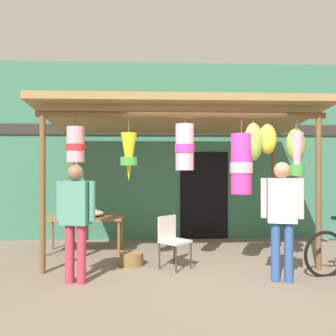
{
  "coord_description": "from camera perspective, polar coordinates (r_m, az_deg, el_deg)",
  "views": [
    {
      "loc": [
        -0.87,
        -5.67,
        1.63
      ],
      "look_at": [
        -0.56,
        1.27,
        1.63
      ],
      "focal_mm": 38.83,
      "sensor_mm": 36.0,
      "label": 1
    }
  ],
  "objects": [
    {
      "name": "ground_plane",
      "position": [
        5.96,
        6.16,
        -15.85
      ],
      "size": [
        30.0,
        30.0,
        0.0
      ],
      "primitive_type": "plane",
      "color": "#756656"
    },
    {
      "name": "shop_facade",
      "position": [
        8.49,
        3.33,
        2.64
      ],
      "size": [
        10.48,
        0.29,
        4.04
      ],
      "color": "#387056",
      "rests_on": "ground_plane"
    },
    {
      "name": "market_stall_canopy",
      "position": [
        6.59,
        2.78,
        6.48
      ],
      "size": [
        4.85,
        2.63,
        2.77
      ],
      "color": "brown",
      "rests_on": "ground_plane"
    },
    {
      "name": "display_table",
      "position": [
        7.24,
        -13.01,
        -7.99
      ],
      "size": [
        1.48,
        0.72,
        0.69
      ],
      "color": "brown",
      "rests_on": "ground_plane"
    },
    {
      "name": "flower_heap_on_table",
      "position": [
        7.21,
        -13.05,
        -6.93
      ],
      "size": [
        0.79,
        0.55,
        0.14
      ],
      "color": "pink",
      "rests_on": "display_table"
    },
    {
      "name": "folding_chair",
      "position": [
        6.02,
        0.58,
        -10.78
      ],
      "size": [
        0.57,
        0.57,
        0.84
      ],
      "color": "beige",
      "rests_on": "ground_plane"
    },
    {
      "name": "wicker_basket_by_table",
      "position": [
        6.28,
        -5.71,
        -14.05
      ],
      "size": [
        0.39,
        0.39,
        0.21
      ],
      "primitive_type": "cylinder",
      "color": "brown",
      "rests_on": "ground_plane"
    },
    {
      "name": "shopper_by_bananas",
      "position": [
        5.48,
        17.48,
        -6.41
      ],
      "size": [
        0.58,
        0.32,
        1.71
      ],
      "color": "#2D5193",
      "rests_on": "ground_plane"
    },
    {
      "name": "passerby_at_right",
      "position": [
        5.33,
        -14.31,
        -6.88
      ],
      "size": [
        0.57,
        0.32,
        1.67
      ],
      "color": "#B23347",
      "rests_on": "ground_plane"
    }
  ]
}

